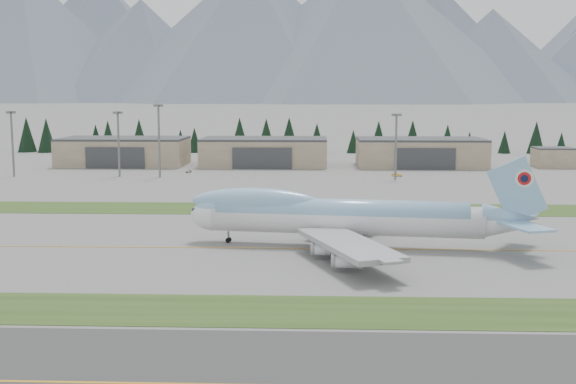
{
  "coord_description": "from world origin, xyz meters",
  "views": [
    {
      "loc": [
        4.84,
        -128.35,
        28.07
      ],
      "look_at": [
        -0.78,
        17.21,
        8.0
      ],
      "focal_mm": 45.0,
      "sensor_mm": 36.0,
      "label": 1
    }
  ],
  "objects_px": {
    "boeing_747_freighter": "(342,216)",
    "hangar_center": "(265,152)",
    "hangar_left": "(124,151)",
    "service_vehicle_b": "(397,176)",
    "hangar_right": "(420,152)",
    "service_vehicle_a": "(189,173)",
    "service_vehicle_c": "(493,172)"
  },
  "relations": [
    {
      "from": "hangar_center",
      "to": "service_vehicle_c",
      "type": "xyz_separation_m",
      "value": [
        83.36,
        -19.28,
        -5.39
      ]
    },
    {
      "from": "boeing_747_freighter",
      "to": "hangar_left",
      "type": "bearing_deg",
      "value": 125.58
    },
    {
      "from": "hangar_right",
      "to": "service_vehicle_c",
      "type": "xyz_separation_m",
      "value": [
        23.36,
        -19.28,
        -5.39
      ]
    },
    {
      "from": "service_vehicle_b",
      "to": "service_vehicle_c",
      "type": "bearing_deg",
      "value": -46.01
    },
    {
      "from": "hangar_left",
      "to": "service_vehicle_b",
      "type": "height_order",
      "value": "hangar_left"
    },
    {
      "from": "hangar_left",
      "to": "hangar_right",
      "type": "xyz_separation_m",
      "value": [
        115.0,
        0.0,
        0.0
      ]
    },
    {
      "from": "hangar_left",
      "to": "service_vehicle_a",
      "type": "relative_size",
      "value": 14.18
    },
    {
      "from": "hangar_right",
      "to": "service_vehicle_b",
      "type": "distance_m",
      "value": 36.91
    },
    {
      "from": "boeing_747_freighter",
      "to": "hangar_right",
      "type": "bearing_deg",
      "value": 83.81
    },
    {
      "from": "hangar_right",
      "to": "service_vehicle_c",
      "type": "distance_m",
      "value": 30.76
    },
    {
      "from": "hangar_left",
      "to": "service_vehicle_b",
      "type": "bearing_deg",
      "value": -18.51
    },
    {
      "from": "service_vehicle_b",
      "to": "service_vehicle_c",
      "type": "xyz_separation_m",
      "value": [
        35.99,
        14.98,
        0.0
      ]
    },
    {
      "from": "hangar_right",
      "to": "boeing_747_freighter",
      "type": "bearing_deg",
      "value": -103.43
    },
    {
      "from": "hangar_center",
      "to": "hangar_right",
      "type": "distance_m",
      "value": 60.0
    },
    {
      "from": "service_vehicle_c",
      "to": "hangar_left",
      "type": "bearing_deg",
      "value": 155.18
    },
    {
      "from": "service_vehicle_c",
      "to": "hangar_right",
      "type": "bearing_deg",
      "value": 123.58
    },
    {
      "from": "boeing_747_freighter",
      "to": "hangar_center",
      "type": "distance_m",
      "value": 149.81
    },
    {
      "from": "hangar_center",
      "to": "service_vehicle_a",
      "type": "bearing_deg",
      "value": -134.6
    },
    {
      "from": "boeing_747_freighter",
      "to": "hangar_left",
      "type": "distance_m",
      "value": 167.89
    },
    {
      "from": "service_vehicle_a",
      "to": "boeing_747_freighter",
      "type": "bearing_deg",
      "value": -57.01
    },
    {
      "from": "hangar_left",
      "to": "service_vehicle_c",
      "type": "bearing_deg",
      "value": -7.93
    },
    {
      "from": "service_vehicle_b",
      "to": "hangar_center",
      "type": "bearing_deg",
      "value": 75.5
    },
    {
      "from": "hangar_center",
      "to": "hangar_right",
      "type": "bearing_deg",
      "value": 0.0
    },
    {
      "from": "hangar_center",
      "to": "service_vehicle_a",
      "type": "height_order",
      "value": "hangar_center"
    },
    {
      "from": "hangar_right",
      "to": "service_vehicle_b",
      "type": "bearing_deg",
      "value": -110.23
    },
    {
      "from": "hangar_center",
      "to": "service_vehicle_b",
      "type": "height_order",
      "value": "hangar_center"
    },
    {
      "from": "hangar_center",
      "to": "service_vehicle_b",
      "type": "xyz_separation_m",
      "value": [
        47.37,
        -34.26,
        -5.39
      ]
    },
    {
      "from": "hangar_left",
      "to": "service_vehicle_a",
      "type": "xyz_separation_m",
      "value": [
        29.79,
        -25.56,
        -5.39
      ]
    },
    {
      "from": "boeing_747_freighter",
      "to": "service_vehicle_c",
      "type": "height_order",
      "value": "boeing_747_freighter"
    },
    {
      "from": "hangar_center",
      "to": "service_vehicle_b",
      "type": "bearing_deg",
      "value": -35.88
    },
    {
      "from": "boeing_747_freighter",
      "to": "hangar_left",
      "type": "height_order",
      "value": "boeing_747_freighter"
    },
    {
      "from": "boeing_747_freighter",
      "to": "hangar_center",
      "type": "relative_size",
      "value": 1.37
    }
  ]
}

